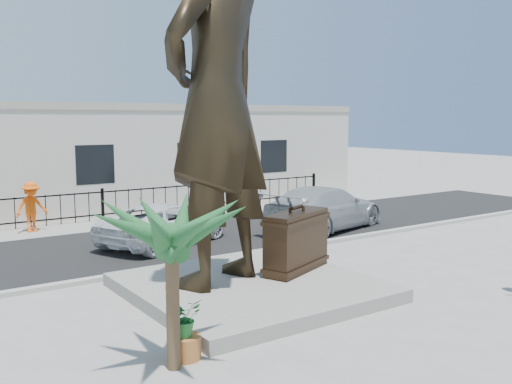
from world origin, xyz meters
The scene contains 15 objects.
ground centered at (0.00, 0.00, 0.00)m, with size 100.00×100.00×0.00m, color #9E9991.
street centered at (0.00, 8.00, 0.01)m, with size 40.00×7.00×0.01m, color black.
curb centered at (0.00, 4.50, 0.06)m, with size 40.00×0.25×0.12m, color #A5A399.
far_sidewalk centered at (0.00, 12.00, 0.01)m, with size 40.00×2.50×0.02m, color #9E9991.
plinth centered at (-0.50, 1.50, 0.15)m, with size 5.20×5.20×0.30m, color gray.
fence centered at (0.00, 12.80, 0.60)m, with size 22.00×0.10×1.20m, color black.
building centered at (0.00, 17.00, 2.20)m, with size 28.00×7.00×4.40m, color silver.
statue centered at (-1.18, 1.82, 4.44)m, with size 3.02×1.98×8.29m, color black.
suitcase centered at (0.96, 1.63, 1.04)m, with size 2.10×0.67×1.48m, color #2F2013.
car_white centered at (0.20, 7.51, 0.68)m, with size 2.21×4.79×1.33m, color white.
car_silver centered at (6.02, 6.34, 0.81)m, with size 2.24×5.52×1.60m, color #A3A7A8.
worker centered at (-2.91, 11.92, 0.92)m, with size 1.17×0.67×1.80m, color #FF5E0D.
palm_tree centered at (-3.78, -1.13, 0.00)m, with size 1.80×1.80×3.20m, color #1C4E25, non-canonical shape.
planter centered at (-3.46, -0.88, 0.20)m, with size 0.56×0.56×0.40m, color #AB622D.
shrub centered at (-3.46, -0.88, 0.72)m, with size 0.58×0.50×0.64m, color #236C2C.
Camera 1 is at (-7.70, -9.18, 4.05)m, focal length 40.00 mm.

